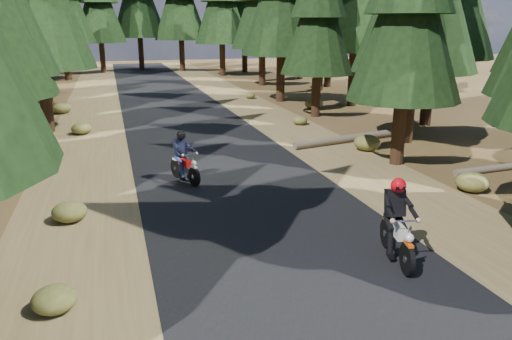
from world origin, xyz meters
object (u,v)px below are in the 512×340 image
Objects in this scene: rider_follow at (185,165)px; log_near at (356,138)px; log_far at (504,167)px; rider_lead at (397,234)px.

log_near is at bearing -175.56° from rider_follow.
rider_follow is at bearing -167.92° from log_near.
rider_lead reaches higher than log_far.
log_far is 2.00× the size of rider_lead.
rider_lead is at bearing 96.90° from rider_follow.
log_near is at bearing -100.62° from rider_lead.
rider_follow is at bearing -50.31° from rider_lead.
log_far is 10.69m from rider_follow.
rider_follow is (-10.53, 1.77, 0.42)m from log_far.
log_near is 8.59m from rider_follow.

